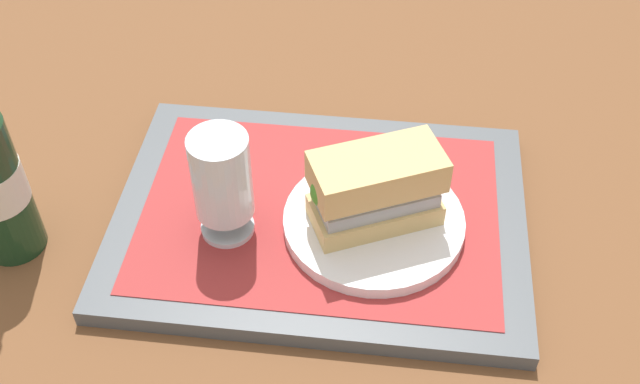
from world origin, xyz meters
TOP-DOWN VIEW (x-y plane):
  - ground_plane at (0.00, 0.00)m, footprint 3.00×3.00m
  - tray at (0.00, 0.00)m, footprint 0.44×0.32m
  - placemat at (0.00, 0.00)m, footprint 0.38×0.27m
  - plate at (-0.06, 0.02)m, footprint 0.19×0.19m
  - sandwich at (-0.06, 0.02)m, footprint 0.14×0.11m
  - beer_glass at (0.09, 0.04)m, footprint 0.06×0.06m

SIDE VIEW (x-z plane):
  - ground_plane at x=0.00m, z-range 0.00..0.00m
  - tray at x=0.00m, z-range 0.00..0.02m
  - placemat at x=0.00m, z-range 0.02..0.02m
  - plate at x=-0.06m, z-range 0.02..0.04m
  - sandwich at x=-0.06m, z-range 0.04..0.12m
  - beer_glass at x=0.09m, z-range 0.03..0.15m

